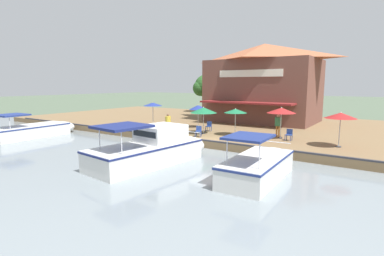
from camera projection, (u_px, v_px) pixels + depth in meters
ground_plane at (201, 149)px, 22.13m from camera, size 220.00×220.00×0.00m
quay_deck at (258, 127)px, 31.08m from camera, size 22.00×56.00×0.60m
quay_edge_fender at (202, 140)px, 22.12m from camera, size 0.20×50.40×0.10m
waterfront_restaurant at (263, 82)px, 33.12m from camera, size 9.67×11.77×8.48m
patio_umbrella_by_entrance at (235, 111)px, 23.99m from camera, size 1.84×1.84×2.21m
patio_umbrella_mid_patio_right at (203, 110)px, 24.83m from camera, size 2.24×2.24×2.26m
patio_umbrella_mid_patio_left at (281, 110)px, 22.69m from camera, size 2.18×2.18×2.40m
patio_umbrella_back_row at (198, 107)px, 28.46m from camera, size 1.74×1.74×2.20m
patio_umbrella_far_corner at (153, 104)px, 27.03m from camera, size 1.71×1.71×2.52m
patio_umbrella_near_quay_edge at (341, 116)px, 19.52m from camera, size 1.99×1.99×2.34m
cafe_chair_facing_river at (289, 134)px, 22.07m from camera, size 0.45×0.45×0.85m
cafe_chair_back_row_seat at (198, 131)px, 23.70m from camera, size 0.56×0.56×0.85m
cafe_chair_mid_patio at (209, 126)px, 26.48m from camera, size 0.51×0.51×0.85m
person_at_quay_edge at (278, 122)px, 23.54m from camera, size 0.51×0.51×1.79m
person_near_entrance at (168, 121)px, 25.40m from camera, size 0.47×0.47×1.65m
motorboat_nearest_quay at (38, 129)px, 27.00m from camera, size 7.50×2.89×2.15m
motorboat_fourth_along at (261, 164)px, 15.17m from camera, size 6.31×2.38×2.37m
motorboat_mid_row at (156, 148)px, 18.02m from camera, size 8.37×3.57×2.49m
tree_downstream_bank at (247, 76)px, 38.00m from camera, size 5.15×4.90×7.75m
tree_upstream_bank at (205, 87)px, 43.88m from camera, size 3.46×3.29×5.50m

